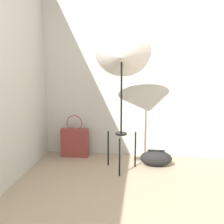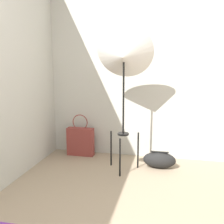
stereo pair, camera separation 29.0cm
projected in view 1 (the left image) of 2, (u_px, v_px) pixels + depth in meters
name	position (u px, v px, depth m)	size (l,w,h in m)	color
wall_back	(130.00, 64.00, 3.60)	(8.00, 0.05, 2.60)	beige
photo_umbrella	(122.00, 55.00, 3.03)	(0.69, 0.46, 1.76)	black
tote_bag	(75.00, 142.00, 3.71)	(0.38, 0.12, 0.60)	brown
duffel_bag	(156.00, 158.00, 3.38)	(0.41, 0.21, 0.21)	black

